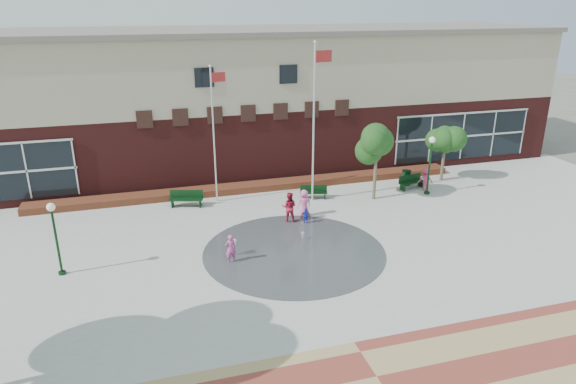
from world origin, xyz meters
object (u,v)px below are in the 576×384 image
object	(u,v)px
flagpole_left	(214,128)
flagpole_right	(315,115)
child_splash	(231,249)
bench_left	(186,202)
trash_can	(406,178)

from	to	relation	value
flagpole_left	flagpole_right	xyz separation A→B (m)	(5.36, -1.35, 0.69)
flagpole_left	child_splash	world-z (taller)	flagpole_left
flagpole_right	bench_left	xyz separation A→B (m)	(-7.18, 1.01, -4.70)
trash_can	flagpole_left	bearing A→B (deg)	177.54
bench_left	trash_can	bearing A→B (deg)	15.45
flagpole_left	flagpole_right	bearing A→B (deg)	-28.48
bench_left	trash_can	size ratio (longest dim) A/B	2.03
bench_left	child_splash	size ratio (longest dim) A/B	1.44
flagpole_right	trash_can	size ratio (longest dim) A/B	9.41
trash_can	child_splash	bearing A→B (deg)	-150.54
flagpole_left	bench_left	size ratio (longest dim) A/B	4.00
bench_left	trash_can	xyz separation A→B (m)	(13.63, -0.16, 0.18)
trash_can	flagpole_right	bearing A→B (deg)	-172.55
child_splash	bench_left	bearing A→B (deg)	-88.16
flagpole_left	bench_left	xyz separation A→B (m)	(-1.82, -0.34, -4.01)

